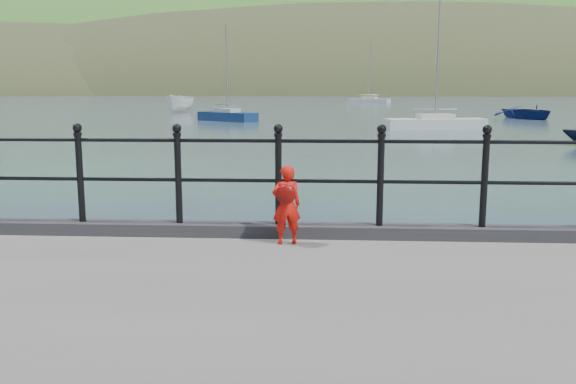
# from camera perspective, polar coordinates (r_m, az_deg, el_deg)

# --- Properties ---
(ground) EXTENTS (600.00, 600.00, 0.00)m
(ground) POSITION_cam_1_polar(r_m,az_deg,el_deg) (7.85, -5.24, -10.90)
(ground) COLOR #2D4251
(ground) RESTS_ON ground
(kerb) EXTENTS (60.00, 0.30, 0.15)m
(kerb) POSITION_cam_1_polar(r_m,az_deg,el_deg) (7.39, -5.54, -3.50)
(kerb) COLOR #28282B
(kerb) RESTS_ON quay
(railing) EXTENTS (18.11, 0.11, 1.20)m
(railing) POSITION_cam_1_polar(r_m,az_deg,el_deg) (7.26, -5.64, 2.26)
(railing) COLOR black
(railing) RESTS_ON kerb
(far_shore) EXTENTS (830.00, 200.00, 156.00)m
(far_shore) POSITION_cam_1_polar(r_m,az_deg,el_deg) (250.74, 11.91, 3.94)
(far_shore) COLOR #333A21
(far_shore) RESTS_ON ground
(child) EXTENTS (0.38, 0.33, 0.91)m
(child) POSITION_cam_1_polar(r_m,az_deg,el_deg) (6.89, -0.15, -1.13)
(child) COLOR red
(child) RESTS_ON quay
(launch_blue) EXTENTS (5.54, 6.67, 1.19)m
(launch_blue) POSITION_cam_1_polar(r_m,az_deg,el_deg) (55.67, 21.60, 7.01)
(launch_blue) COLOR navy
(launch_blue) RESTS_ON ground
(launch_white) EXTENTS (2.92, 5.12, 1.86)m
(launch_white) POSITION_cam_1_polar(r_m,az_deg,el_deg) (64.70, -10.00, 8.16)
(launch_white) COLOR white
(launch_white) RESTS_ON ground
(sailboat_deep) EXTENTS (6.75, 4.60, 9.62)m
(sailboat_deep) POSITION_cam_1_polar(r_m,az_deg,el_deg) (98.77, 7.61, 8.45)
(sailboat_deep) COLOR beige
(sailboat_deep) RESTS_ON ground
(sailboat_port) EXTENTS (5.16, 4.38, 7.63)m
(sailboat_port) POSITION_cam_1_polar(r_m,az_deg,el_deg) (48.73, -5.69, 7.02)
(sailboat_port) COLOR navy
(sailboat_port) RESTS_ON ground
(sailboat_near) EXTENTS (6.54, 2.82, 8.69)m
(sailboat_near) POSITION_cam_1_polar(r_m,az_deg,el_deg) (40.03, 13.59, 6.17)
(sailboat_near) COLOR silver
(sailboat_near) RESTS_ON ground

